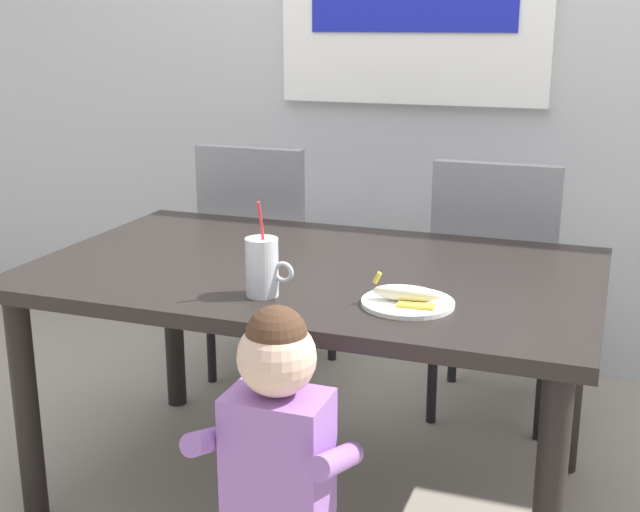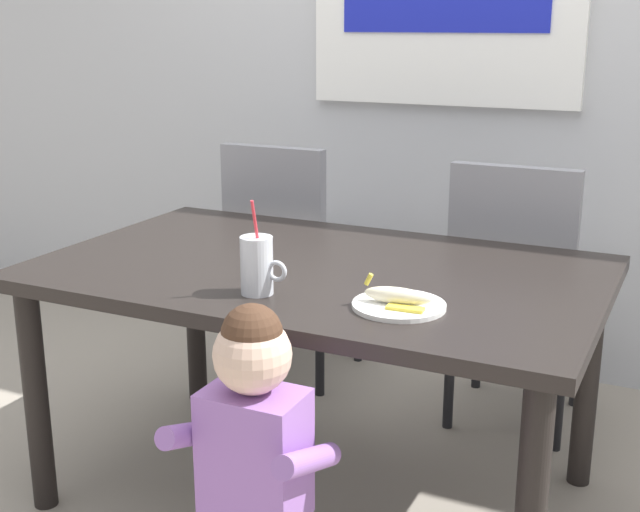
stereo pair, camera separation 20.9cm
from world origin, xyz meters
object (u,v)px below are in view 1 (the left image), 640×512
Objects in this scene: dining_chair_right at (496,277)px; toddler_standing at (278,443)px; dining_table at (315,294)px; peeled_banana at (408,294)px; dining_chair_left at (264,250)px; snack_plate at (408,303)px; milk_cup at (263,270)px.

toddler_standing is (-0.27, -1.34, -0.02)m from dining_chair_right.
toddler_standing is at bearing -76.60° from dining_table.
peeled_banana is (0.18, 0.39, 0.24)m from toddler_standing.
snack_plate is at bearing 129.88° from dining_chair_left.
dining_chair_left reaches higher than peeled_banana.
dining_chair_left is 3.83× the size of milk_cup.
dining_table is at bearing 84.02° from milk_cup.
dining_chair_left is 0.91m from dining_chair_right.
toddler_standing is 0.48m from milk_cup.
dining_table is at bearing 58.91° from dining_chair_right.
toddler_standing is 0.49m from snack_plate.
dining_chair_right is at bearing 84.92° from peeled_banana.
dining_chair_left is at bearing 114.87° from toddler_standing.
dining_chair_right is 3.83× the size of milk_cup.
peeled_banana is at bearing -36.81° from dining_table.
snack_plate is at bearing 8.06° from milk_cup.
toddler_standing is at bearing 114.87° from dining_chair_left.
dining_chair_left is 1.30m from snack_plate.
milk_cup is at bearing -171.94° from snack_plate.
dining_chair_left reaches higher than toddler_standing.
milk_cup is at bearing -95.98° from dining_table.
dining_table is at bearing 143.89° from snack_plate.
dining_table is 6.90× the size of snack_plate.
dining_chair_left is 1.16m from milk_cup.
snack_plate is (0.82, -0.99, 0.20)m from dining_chair_left.
peeled_banana is at bearing 65.22° from toddler_standing.
dining_chair_left is at bearing 129.71° from peeled_banana.
dining_chair_right is 0.98m from peeled_banana.
peeled_banana is at bearing -79.38° from snack_plate.
dining_chair_right is 4.17× the size of snack_plate.
dining_chair_right is 0.96m from snack_plate.
snack_plate is (-0.09, -0.94, 0.20)m from dining_chair_right.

